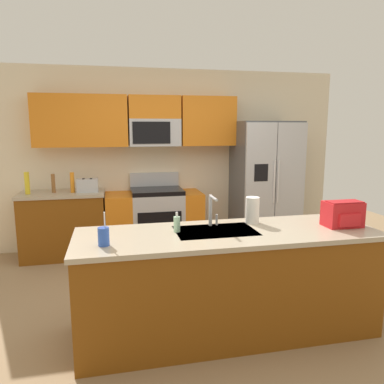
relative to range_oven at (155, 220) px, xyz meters
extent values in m
plane|color=#997A56|center=(0.26, -1.80, -0.44)|extent=(9.00, 9.00, 0.00)
cube|color=beige|center=(0.26, 0.35, 0.86)|extent=(5.20, 0.10, 2.60)
cube|color=orange|center=(-1.24, 0.14, 1.41)|extent=(0.70, 0.32, 0.70)
cube|color=orange|center=(-0.62, 0.14, 1.41)|extent=(0.55, 0.32, 0.70)
cube|color=orange|center=(0.81, 0.14, 1.41)|extent=(0.79, 0.32, 0.70)
cube|color=#B7BABF|center=(0.04, 0.14, 1.25)|extent=(0.72, 0.32, 0.38)
cube|color=black|center=(-0.02, -0.03, 1.25)|extent=(0.52, 0.01, 0.30)
cube|color=orange|center=(0.04, 0.14, 1.60)|extent=(0.72, 0.32, 0.32)
cube|color=brown|center=(-1.25, 0.00, -0.01)|extent=(1.09, 0.60, 0.86)
cube|color=tan|center=(-1.25, 0.00, 0.44)|extent=(1.12, 0.63, 0.04)
cube|color=#B7BABF|center=(0.04, 0.00, -0.02)|extent=(0.72, 0.60, 0.84)
cube|color=black|center=(0.04, -0.31, 0.01)|extent=(0.60, 0.01, 0.36)
cube|color=black|center=(0.04, 0.00, 0.43)|extent=(0.72, 0.60, 0.06)
cube|color=#B7BABF|center=(0.04, 0.27, 0.56)|extent=(0.72, 0.06, 0.20)
cube|color=orange|center=(-0.50, 0.00, -0.02)|extent=(0.36, 0.60, 0.84)
cube|color=orange|center=(0.54, 0.00, -0.02)|extent=(0.28, 0.60, 0.84)
cube|color=#4C4F54|center=(1.66, -0.05, 0.48)|extent=(0.90, 0.70, 1.85)
cube|color=#B7BABF|center=(1.43, -0.42, 0.48)|extent=(0.44, 0.04, 1.81)
cube|color=#B7BABF|center=(1.88, -0.42, 0.48)|extent=(0.44, 0.04, 1.81)
cylinder|color=silver|center=(1.63, -0.45, 0.57)|extent=(0.02, 0.02, 0.60)
cylinder|color=silver|center=(1.69, -0.45, 0.57)|extent=(0.02, 0.02, 0.60)
cube|color=black|center=(1.43, -0.44, 0.70)|extent=(0.20, 0.00, 0.24)
cube|color=brown|center=(0.36, -2.32, -0.01)|extent=(2.51, 0.79, 0.86)
cube|color=tan|center=(0.36, -2.32, 0.44)|extent=(2.55, 0.83, 0.04)
cube|color=#B7BABF|center=(0.26, -2.27, 0.44)|extent=(0.68, 0.44, 0.03)
cube|color=#B7BABF|center=(-0.91, -0.05, 0.55)|extent=(0.28, 0.16, 0.18)
cube|color=black|center=(-0.96, -0.05, 0.63)|extent=(0.03, 0.11, 0.01)
cube|color=black|center=(-0.86, -0.05, 0.63)|extent=(0.03, 0.11, 0.01)
cylinder|color=brown|center=(-1.35, 0.00, 0.58)|extent=(0.05, 0.05, 0.25)
cylinder|color=orange|center=(-1.10, -0.06, 0.59)|extent=(0.06, 0.06, 0.27)
cylinder|color=yellow|center=(-1.66, -0.06, 0.60)|extent=(0.06, 0.06, 0.29)
cylinder|color=#B7BABF|center=(0.26, -2.10, 0.60)|extent=(0.03, 0.03, 0.28)
cylinder|color=#B7BABF|center=(0.26, -2.20, 0.73)|extent=(0.02, 0.20, 0.02)
cylinder|color=#B7BABF|center=(0.32, -2.10, 0.51)|extent=(0.02, 0.02, 0.10)
cylinder|color=blue|center=(-0.66, -2.48, 0.53)|extent=(0.08, 0.08, 0.14)
cylinder|color=white|center=(-0.65, -2.48, 0.64)|extent=(0.01, 0.03, 0.14)
cylinder|color=#A5D8B2|center=(-0.07, -2.23, 0.52)|extent=(0.06, 0.06, 0.13)
cylinder|color=white|center=(-0.07, -2.23, 0.61)|extent=(0.02, 0.02, 0.04)
cylinder|color=white|center=(0.66, -2.09, 0.58)|extent=(0.12, 0.12, 0.24)
cube|color=red|center=(1.40, -2.37, 0.57)|extent=(0.32, 0.20, 0.22)
cube|color=#AD1A1E|center=(1.40, -2.39, 0.67)|extent=(0.30, 0.14, 0.03)
cube|color=red|center=(1.40, -2.47, 0.54)|extent=(0.20, 0.03, 0.11)
camera|label=1|loc=(-0.59, -5.22, 1.33)|focal=34.89mm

